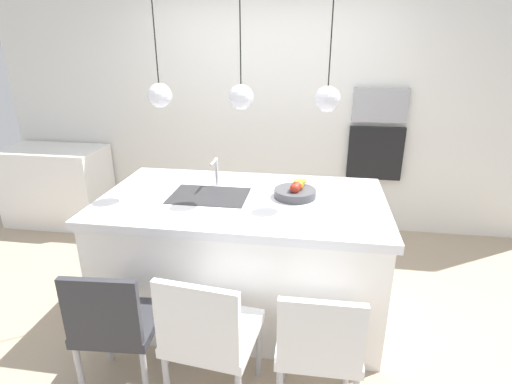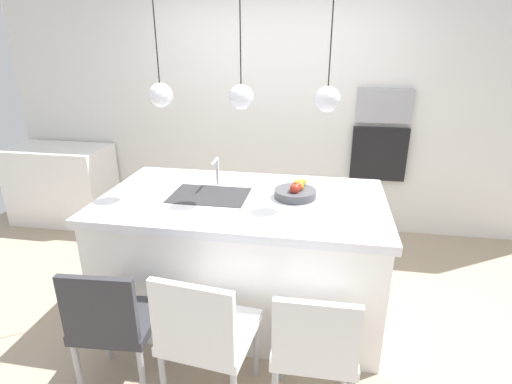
{
  "view_description": "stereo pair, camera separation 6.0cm",
  "coord_description": "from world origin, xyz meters",
  "views": [
    {
      "loc": [
        0.51,
        -2.66,
        2.01
      ],
      "look_at": [
        0.1,
        0.0,
        0.98
      ],
      "focal_mm": 28.29,
      "sensor_mm": 36.0,
      "label": 1
    },
    {
      "loc": [
        0.57,
        -2.65,
        2.01
      ],
      "look_at": [
        0.1,
        0.0,
        0.98
      ],
      "focal_mm": 28.29,
      "sensor_mm": 36.0,
      "label": 2
    }
  ],
  "objects": [
    {
      "name": "sink_basin",
      "position": [
        -0.25,
        0.0,
        0.93
      ],
      "size": [
        0.56,
        0.4,
        0.02
      ],
      "primitive_type": "cube",
      "color": "#2D2D30",
      "rests_on": "kitchen_island"
    },
    {
      "name": "microwave",
      "position": [
        1.12,
        1.58,
        1.39
      ],
      "size": [
        0.54,
        0.08,
        0.34
      ],
      "primitive_type": "cube",
      "color": "#9E9EA3",
      "rests_on": "back_wall"
    },
    {
      "name": "chair_middle",
      "position": [
        -0.02,
        -0.94,
        0.51
      ],
      "size": [
        0.53,
        0.52,
        0.9
      ],
      "color": "white",
      "rests_on": "ground"
    },
    {
      "name": "pendant_light_left",
      "position": [
        -0.56,
        0.0,
        1.65
      ],
      "size": [
        0.17,
        0.17,
        0.77
      ],
      "color": "silver"
    },
    {
      "name": "chair_near",
      "position": [
        -0.57,
        -0.93,
        0.5
      ],
      "size": [
        0.47,
        0.45,
        0.87
      ],
      "color": "#333338",
      "rests_on": "ground"
    },
    {
      "name": "kitchen_island",
      "position": [
        0.0,
        0.0,
        0.47
      ],
      "size": [
        2.05,
        1.16,
        0.93
      ],
      "color": "white",
      "rests_on": "ground"
    },
    {
      "name": "side_counter",
      "position": [
        -2.4,
        1.28,
        0.44
      ],
      "size": [
        1.1,
        0.6,
        0.87
      ],
      "primitive_type": "cube",
      "color": "white",
      "rests_on": "ground"
    },
    {
      "name": "fruit_bowl",
      "position": [
        0.38,
        0.07,
        0.98
      ],
      "size": [
        0.3,
        0.3,
        0.15
      ],
      "color": "#4C4C51",
      "rests_on": "kitchen_island"
    },
    {
      "name": "pendant_light_center",
      "position": [
        0.0,
        0.0,
        1.65
      ],
      "size": [
        0.17,
        0.17,
        0.77
      ],
      "color": "silver"
    },
    {
      "name": "faucet",
      "position": [
        -0.25,
        0.21,
        1.08
      ],
      "size": [
        0.02,
        0.17,
        0.22
      ],
      "color": "silver",
      "rests_on": "kitchen_island"
    },
    {
      "name": "pendant_light_right",
      "position": [
        0.56,
        0.0,
        1.65
      ],
      "size": [
        0.17,
        0.17,
        0.77
      ],
      "color": "silver"
    },
    {
      "name": "floor",
      "position": [
        0.0,
        0.0,
        0.0
      ],
      "size": [
        6.6,
        6.6,
        0.0
      ],
      "primitive_type": "plane",
      "color": "tan",
      "rests_on": "ground"
    },
    {
      "name": "oven",
      "position": [
        1.12,
        1.58,
        0.89
      ],
      "size": [
        0.56,
        0.08,
        0.56
      ],
      "primitive_type": "cube",
      "color": "black",
      "rests_on": "back_wall"
    },
    {
      "name": "back_wall",
      "position": [
        0.0,
        1.65,
        1.3
      ],
      "size": [
        6.0,
        0.1,
        2.6
      ],
      "primitive_type": "cube",
      "color": "silver",
      "rests_on": "ground"
    },
    {
      "name": "chair_far",
      "position": [
        0.58,
        -0.93,
        0.5
      ],
      "size": [
        0.45,
        0.42,
        0.86
      ],
      "color": "white",
      "rests_on": "ground"
    }
  ]
}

